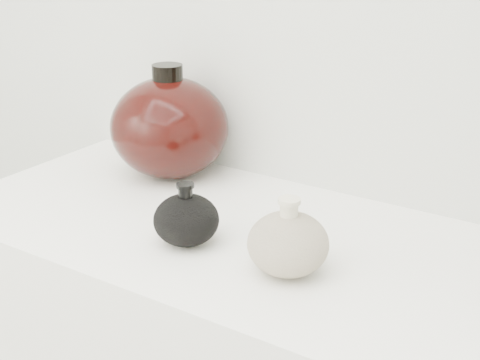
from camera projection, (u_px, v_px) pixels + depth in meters
The scene contains 3 objects.
black_gourd_vase at pixel (186, 219), 1.08m from camera, with size 0.13×0.13×0.11m.
cream_gourd_vase at pixel (288, 243), 0.99m from camera, with size 0.15×0.15×0.12m.
left_round_pot at pixel (170, 127), 1.35m from camera, with size 0.26×0.26×0.23m.
Camera 1 is at (0.50, 0.09, 1.40)m, focal length 50.00 mm.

